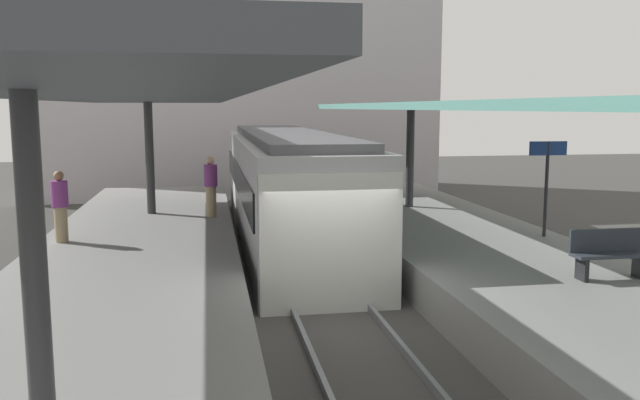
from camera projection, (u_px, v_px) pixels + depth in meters
ground_plane at (335, 329)px, 11.79m from camera, size 80.00×80.00×0.00m
platform_left at (116, 314)px, 11.08m from camera, size 4.40×28.00×1.00m
platform_right at (532, 293)px, 12.36m from camera, size 4.40×28.00×1.00m
track_ballast at (335, 324)px, 11.78m from camera, size 3.20×28.00×0.20m
rail_near_side at (295, 317)px, 11.64m from camera, size 0.08×28.00×0.14m
rail_far_side at (374, 313)px, 11.88m from camera, size 0.08×28.00×0.14m
commuter_train at (286, 187)px, 18.60m from camera, size 2.78×13.83×3.10m
canopy_left at (117, 97)px, 11.94m from camera, size 4.18×21.00×3.29m
canopy_right at (506, 108)px, 13.24m from camera, size 4.18×21.00×3.09m
platform_bench at (609, 252)px, 11.44m from camera, size 1.40×0.41×0.86m
platform_sign at (547, 167)px, 15.00m from camera, size 0.90×0.08×2.21m
passenger_near_bench at (211, 186)px, 17.82m from camera, size 0.36×0.36×1.66m
passenger_mid_platform at (60, 205)px, 14.45m from camera, size 0.36×0.36×1.60m
station_building_backdrop at (234, 75)px, 30.39m from camera, size 18.00×6.00×11.00m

